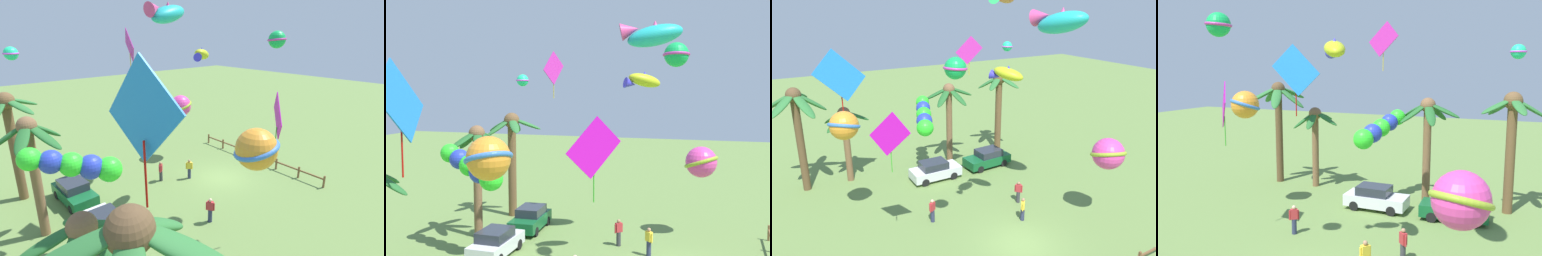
# 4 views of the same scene
# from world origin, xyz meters

# --- Properties ---
(palm_tree_0) EXTENTS (3.88, 4.14, 7.47)m
(palm_tree_0) POSITION_xyz_m (6.88, 12.60, 5.33)
(palm_tree_0) COLOR brown
(palm_tree_0) RESTS_ON ground
(palm_tree_1) EXTENTS (4.38, 4.61, 7.80)m
(palm_tree_1) POSITION_xyz_m (-9.86, 13.19, 5.77)
(palm_tree_1) COLOR brown
(palm_tree_1) RESTS_ON ground
(palm_tree_2) EXTENTS (4.11, 3.76, 6.97)m
(palm_tree_2) POSITION_xyz_m (1.83, 12.54, 5.07)
(palm_tree_2) COLOR brown
(palm_tree_2) RESTS_ON ground
(palm_tree_3) EXTENTS (3.49, 3.73, 5.98)m
(palm_tree_3) POSITION_xyz_m (-6.68, 13.14, 4.32)
(palm_tree_3) COLOR brown
(palm_tree_3) RESTS_ON ground
(parked_car_0) EXTENTS (3.91, 1.76, 1.51)m
(parked_car_0) POSITION_xyz_m (-0.78, 10.04, 0.75)
(parked_car_0) COLOR silver
(parked_car_0) RESTS_ON ground
(parked_car_2) EXTENTS (3.99, 1.91, 1.51)m
(parked_car_2) POSITION_xyz_m (4.13, 10.04, 0.75)
(parked_car_2) COLOR #145B2D
(parked_car_2) RESTS_ON ground
(spectator_0) EXTENTS (0.47, 0.40, 1.59)m
(spectator_0) POSITION_xyz_m (-3.49, 4.64, 0.81)
(spectator_0) COLOR #2D3351
(spectator_0) RESTS_ON ground
(spectator_2) EXTENTS (0.43, 0.43, 1.59)m
(spectator_2) POSITION_xyz_m (2.74, 3.90, 0.81)
(spectator_2) COLOR #38383D
(spectator_2) RESTS_ON ground
(kite_ball_0) EXTENTS (2.57, 2.57, 1.67)m
(kite_ball_0) POSITION_xyz_m (-7.95, 6.62, 6.65)
(kite_ball_0) COLOR orange
(kite_fish_1) EXTENTS (1.72, 2.07, 0.99)m
(kite_fish_1) POSITION_xyz_m (0.10, 2.19, 9.61)
(kite_fish_1) COLOR gold
(kite_diamond_2) EXTENTS (3.56, 0.47, 4.97)m
(kite_diamond_2) POSITION_xyz_m (-7.06, 11.09, 8.64)
(kite_diamond_2) COLOR #207DE5
(kite_ball_3) EXTENTS (1.36, 1.35, 1.00)m
(kite_ball_3) POSITION_xyz_m (-4.15, 0.17, 10.59)
(kite_ball_3) COLOR green
(kite_diamond_4) EXTENTS (1.78, 0.54, 2.56)m
(kite_diamond_4) POSITION_xyz_m (0.59, 7.12, 10.29)
(kite_diamond_4) COLOR #C628A2
(kite_diamond_5) EXTENTS (1.65, 1.75, 3.30)m
(kite_diamond_5) POSITION_xyz_m (-6.45, 2.97, 6.97)
(kite_diamond_5) COLOR #C911B8
(kite_tube_6) EXTENTS (2.40, 4.39, 2.25)m
(kite_tube_6) POSITION_xyz_m (-1.04, 11.27, 4.93)
(kite_tube_6) COLOR #2EEA2A
(kite_ball_7) EXTENTS (1.30, 1.30, 0.84)m
(kite_ball_7) POSITION_xyz_m (7.02, 11.77, 9.75)
(kite_ball_7) COLOR #22E795
(kite_ball_10) EXTENTS (2.68, 2.65, 1.91)m
(kite_ball_10) POSITION_xyz_m (5.83, -0.58, 4.70)
(kite_ball_10) COLOR #EA3F9D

